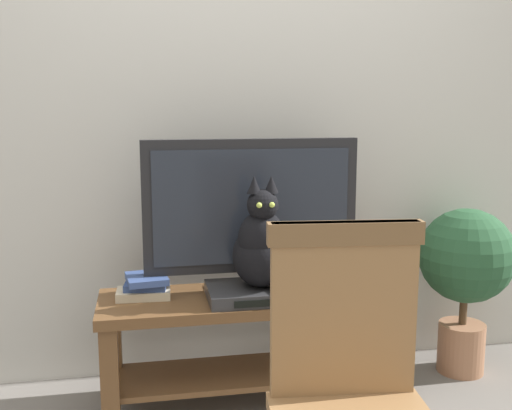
# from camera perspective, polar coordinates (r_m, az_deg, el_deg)

# --- Properties ---
(back_wall) EXTENTS (7.00, 0.12, 2.80)m
(back_wall) POSITION_cam_1_polar(r_m,az_deg,el_deg) (2.85, -2.12, 12.31)
(back_wall) COLOR beige
(back_wall) RESTS_ON ground
(tv_stand) EXTENTS (1.28, 0.40, 0.47)m
(tv_stand) POSITION_cam_1_polar(r_m,az_deg,el_deg) (2.61, -0.21, -11.45)
(tv_stand) COLOR brown
(tv_stand) RESTS_ON ground
(tv) EXTENTS (0.90, 0.20, 0.65)m
(tv) POSITION_cam_1_polar(r_m,az_deg,el_deg) (2.53, -0.45, -0.60)
(tv) COLOR black
(tv) RESTS_ON tv_stand
(media_box) EXTENTS (0.43, 0.28, 0.05)m
(media_box) POSITION_cam_1_polar(r_m,az_deg,el_deg) (2.51, 0.41, -8.20)
(media_box) COLOR #2D2D30
(media_box) RESTS_ON tv_stand
(cat) EXTENTS (0.23, 0.33, 0.46)m
(cat) POSITION_cam_1_polar(r_m,az_deg,el_deg) (2.44, 0.51, -3.91)
(cat) COLOR black
(cat) RESTS_ON media_box
(wooden_chair) EXTENTS (0.45, 0.45, 0.96)m
(wooden_chair) POSITION_cam_1_polar(r_m,az_deg,el_deg) (1.61, 8.99, -16.64)
(wooden_chair) COLOR olive
(wooden_chair) RESTS_ON ground
(book_stack) EXTENTS (0.22, 0.20, 0.09)m
(book_stack) POSITION_cam_1_polar(r_m,az_deg,el_deg) (2.56, -10.41, -7.55)
(book_stack) COLOR beige
(book_stack) RESTS_ON tv_stand
(potted_plant) EXTENTS (0.44, 0.44, 0.79)m
(potted_plant) POSITION_cam_1_polar(r_m,az_deg,el_deg) (2.98, 19.18, -5.55)
(potted_plant) COLOR #9E6B4C
(potted_plant) RESTS_ON ground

